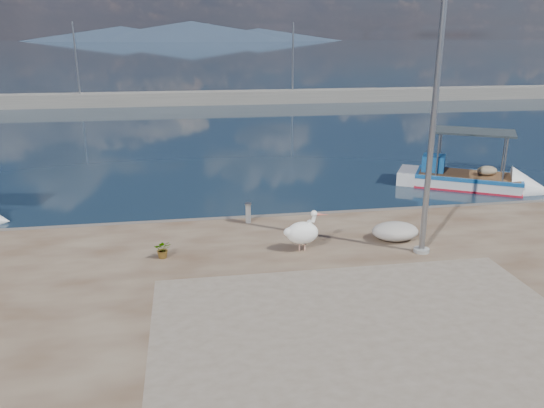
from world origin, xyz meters
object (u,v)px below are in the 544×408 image
at_px(pelican, 303,232).
at_px(lamp_post, 432,136).
at_px(bollard_near, 248,212).
at_px(boat_right, 466,182).

height_order(pelican, lamp_post, lamp_post).
relative_size(pelican, bollard_near, 1.80).
xyz_separation_m(lamp_post, bollard_near, (-4.54, 3.20, -2.93)).
relative_size(boat_right, pelican, 5.12).
bearing_deg(pelican, lamp_post, -10.19).
xyz_separation_m(pelican, lamp_post, (3.30, -0.61, 2.74)).
height_order(lamp_post, bollard_near, lamp_post).
bearing_deg(bollard_near, boat_right, 23.74).
bearing_deg(lamp_post, boat_right, 53.83).
distance_m(boat_right, bollard_near, 11.10).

